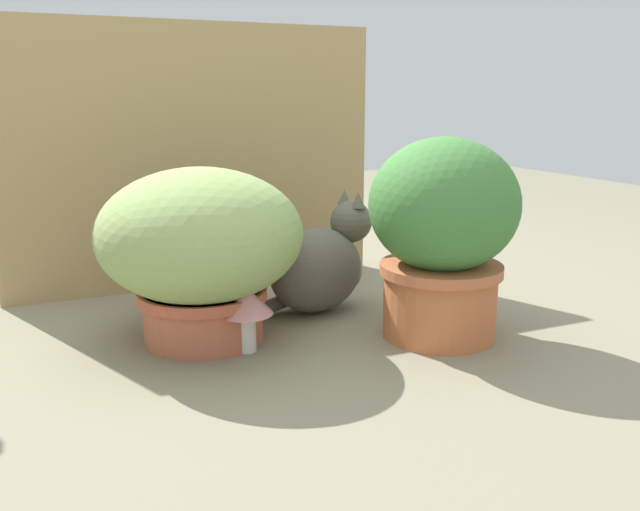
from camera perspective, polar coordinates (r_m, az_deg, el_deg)
The scene contains 6 objects.
ground_plane at distance 1.57m, azimuth -4.87°, elevation -6.93°, with size 6.00×6.00×0.00m, color gray.
cardboard_backdrop at distance 1.95m, azimuth -10.68°, elevation 8.17°, with size 1.08×0.03×0.75m, color tan.
grass_planter at distance 1.52m, azimuth -10.14°, elevation 0.82°, with size 0.46×0.46×0.40m.
leafy_planter at distance 1.53m, azimuth 10.41°, elevation 2.06°, with size 0.34×0.34×0.46m.
cat at distance 1.72m, azimuth 0.12°, elevation -0.81°, with size 0.39×0.21×0.32m.
mushroom_ornament_pink at distance 1.46m, azimuth -6.34°, elevation -4.18°, with size 0.12×0.12×0.15m.
Camera 1 is at (-0.47, -1.40, 0.55)m, focal length 37.54 mm.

